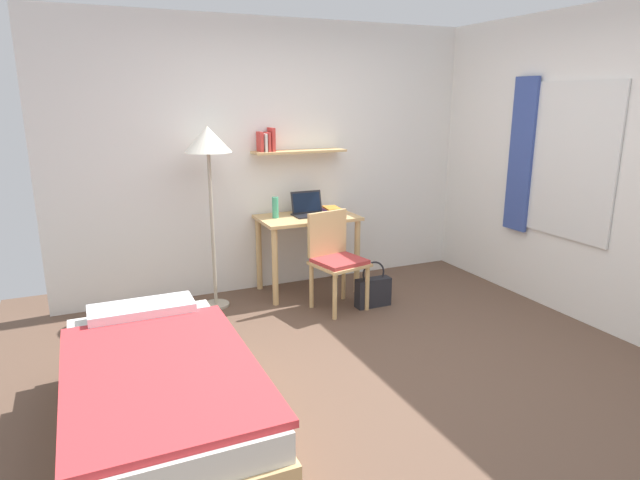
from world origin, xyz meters
The scene contains 11 objects.
ground_plane centered at (0.00, 0.00, 0.00)m, with size 5.28×5.28×0.00m, color brown.
wall_back centered at (0.00, 2.02, 1.30)m, with size 4.40×0.27×2.60m.
wall_right centered at (2.02, 0.03, 1.30)m, with size 0.10×4.40×2.60m.
bed centered at (-1.55, -0.18, 0.24)m, with size 0.99×1.85×0.54m.
desk centered at (0.15, 1.70, 0.61)m, with size 0.95×0.58×0.76m.
desk_chair centered at (0.21, 1.19, 0.49)m, with size 0.51×0.50×0.88m.
standing_lamp centered at (-0.80, 1.66, 1.44)m, with size 0.41×0.41×1.64m.
laptop centered at (0.18, 1.75, 0.82)m, with size 0.32×0.24×0.23m.
water_bottle centered at (-0.16, 1.75, 0.86)m, with size 0.06×0.06×0.20m, color #42A87F.
book_stack centered at (0.42, 1.72, 0.79)m, with size 0.17×0.25×0.06m.
handbag centered at (0.53, 1.06, 0.15)m, with size 0.33×0.11×0.43m.
Camera 1 is at (-1.84, -3.05, 1.88)m, focal length 30.48 mm.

